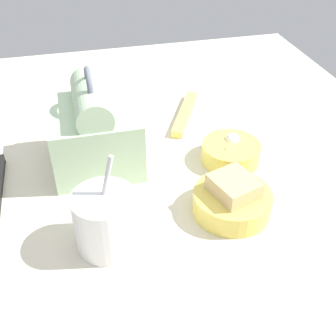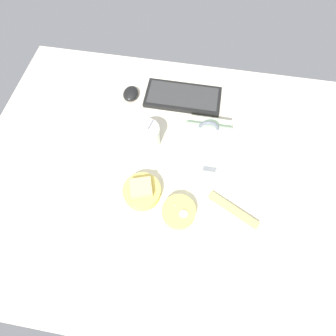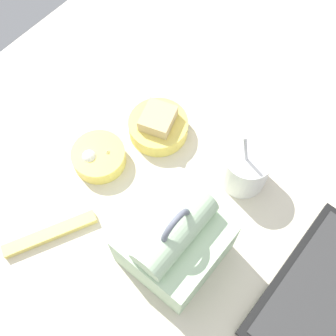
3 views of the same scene
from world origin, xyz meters
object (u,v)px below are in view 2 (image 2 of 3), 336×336
at_px(bento_bowl_snacks, 179,212).
at_px(computer_mouse, 131,94).
at_px(chopstick_case, 233,210).
at_px(soup_cup, 147,136).
at_px(keyboard, 183,97).
at_px(bento_bowl_sandwich, 142,191).
at_px(lunch_bag, 205,143).

distance_m(bento_bowl_snacks, computer_mouse, 0.55).
height_order(computer_mouse, chopstick_case, computer_mouse).
distance_m(soup_cup, bento_bowl_snacks, 0.30).
xyz_separation_m(keyboard, soup_cup, (-0.10, -0.24, 0.04)).
relative_size(soup_cup, bento_bowl_sandwich, 1.22).
height_order(bento_bowl_sandwich, bento_bowl_snacks, bento_bowl_sandwich).
xyz_separation_m(bento_bowl_snacks, computer_mouse, (-0.28, 0.47, -0.00)).
distance_m(lunch_bag, computer_mouse, 0.40).
relative_size(keyboard, bento_bowl_snacks, 2.80).
bearing_deg(keyboard, chopstick_case, -62.45).
relative_size(keyboard, soup_cup, 1.99).
xyz_separation_m(soup_cup, bento_bowl_snacks, (0.16, -0.26, -0.03)).
xyz_separation_m(lunch_bag, bento_bowl_snacks, (-0.05, -0.25, -0.05)).
distance_m(bento_bowl_snacks, chopstick_case, 0.19).
bearing_deg(chopstick_case, soup_cup, 147.37).
height_order(lunch_bag, bento_bowl_snacks, lunch_bag).
height_order(soup_cup, computer_mouse, soup_cup).
height_order(keyboard, lunch_bag, lunch_bag).
bearing_deg(bento_bowl_sandwich, lunch_bag, 46.34).
bearing_deg(bento_bowl_sandwich, computer_mouse, 108.34).
relative_size(keyboard, computer_mouse, 3.83).
relative_size(soup_cup, chopstick_case, 0.89).
distance_m(computer_mouse, chopstick_case, 0.63).
distance_m(lunch_bag, chopstick_case, 0.25).
distance_m(keyboard, chopstick_case, 0.51).
bearing_deg(bento_bowl_snacks, chopstick_case, 12.26).
distance_m(soup_cup, chopstick_case, 0.40).
height_order(bento_bowl_snacks, chopstick_case, bento_bowl_snacks).
relative_size(lunch_bag, computer_mouse, 2.37).
height_order(soup_cup, bento_bowl_snacks, soup_cup).
xyz_separation_m(soup_cup, computer_mouse, (-0.12, 0.21, -0.03)).
relative_size(lunch_bag, soup_cup, 1.23).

